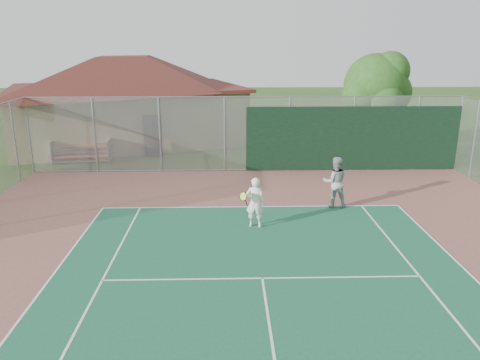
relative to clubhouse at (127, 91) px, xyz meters
name	(u,v)px	position (x,y,z in m)	size (l,w,h in m)	color
back_fence	(291,136)	(9.05, -7.30, -1.41)	(20.08, 0.11, 3.53)	gray
clubhouse	(127,91)	(0.00, 0.00, 0.00)	(16.21, 13.16, 6.06)	tan
bleachers	(82,149)	(-1.40, -5.02, -2.49)	(3.07, 1.99, 1.11)	#B73A2A
tree	(377,87)	(14.00, -3.89, 0.51)	(3.92, 3.71, 5.46)	#3E2916
player_white_front	(255,203)	(6.96, -14.33, -2.23)	(0.95, 0.76, 1.69)	white
player_grey_back	(335,182)	(10.01, -12.40, -2.14)	(0.93, 0.73, 1.88)	#9A9C9F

